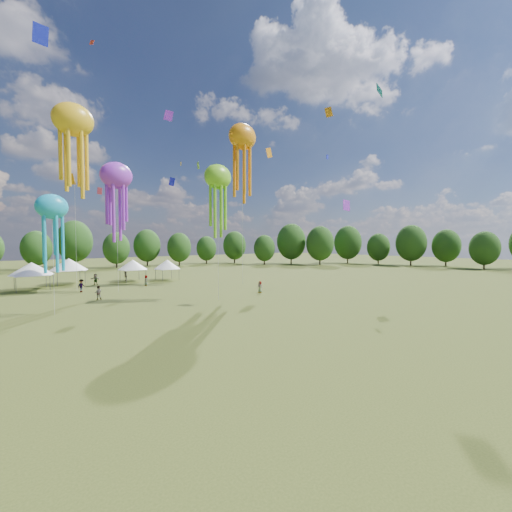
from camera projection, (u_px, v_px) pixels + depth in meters
ground at (429, 408)px, 13.87m from camera, size 300.00×300.00×0.00m
spectator_near at (98, 293)px, 40.00m from camera, size 1.00×0.88×1.73m
spectators_far at (106, 284)px, 48.66m from camera, size 31.87×27.41×1.88m
festival_tents at (78, 267)px, 53.14m from camera, size 34.34×10.00×4.42m
show_kites at (126, 155)px, 45.31m from camera, size 49.42×22.71×27.18m
small_kites at (117, 73)px, 43.74m from camera, size 71.06×53.23×46.72m
treeline at (63, 246)px, 59.09m from camera, size 201.57×95.24×13.43m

